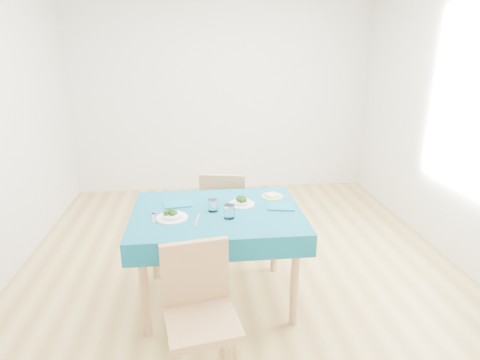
{
  "coord_description": "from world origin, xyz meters",
  "views": [
    {
      "loc": [
        -0.36,
        -3.2,
        1.92
      ],
      "look_at": [
        0.0,
        0.0,
        0.85
      ],
      "focal_mm": 30.0,
      "sensor_mm": 36.0,
      "label": 1
    }
  ],
  "objects": [
    {
      "name": "room_shell",
      "position": [
        0.0,
        0.0,
        1.35
      ],
      "size": [
        4.02,
        4.52,
        2.73
      ],
      "color": "#9E7F41",
      "rests_on": "ground"
    },
    {
      "name": "table",
      "position": [
        -0.22,
        -0.44,
        0.38
      ],
      "size": [
        1.25,
        0.95,
        0.76
      ],
      "primitive_type": "cube",
      "color": "#094D67",
      "rests_on": "ground"
    },
    {
      "name": "chair_near",
      "position": [
        -0.36,
        -1.28,
        0.5
      ],
      "size": [
        0.47,
        0.5,
        1.01
      ],
      "primitive_type": "cube",
      "rotation": [
        0.0,
        0.0,
        0.16
      ],
      "color": "#A3794C",
      "rests_on": "ground"
    },
    {
      "name": "chair_far",
      "position": [
        -0.1,
        0.34,
        0.51
      ],
      "size": [
        0.5,
        0.52,
        1.02
      ],
      "primitive_type": "cube",
      "rotation": [
        0.0,
        0.0,
        2.93
      ],
      "color": "#A3794C",
      "rests_on": "ground"
    },
    {
      "name": "bowl_near",
      "position": [
        -0.55,
        -0.54,
        0.79
      ],
      "size": [
        0.22,
        0.22,
        0.07
      ],
      "primitive_type": null,
      "color": "white",
      "rests_on": "table"
    },
    {
      "name": "bowl_far",
      "position": [
        -0.02,
        -0.34,
        0.79
      ],
      "size": [
        0.2,
        0.2,
        0.06
      ],
      "primitive_type": null,
      "color": "white",
      "rests_on": "table"
    },
    {
      "name": "fork_near",
      "position": [
        -0.68,
        -0.52,
        0.76
      ],
      "size": [
        0.04,
        0.18,
        0.0
      ],
      "primitive_type": "cube",
      "rotation": [
        0.0,
        0.0,
        0.11
      ],
      "color": "silver",
      "rests_on": "table"
    },
    {
      "name": "knife_near",
      "position": [
        -0.37,
        -0.59,
        0.76
      ],
      "size": [
        0.05,
        0.23,
        0.0
      ],
      "primitive_type": "cube",
      "rotation": [
        0.0,
        0.0,
        -0.15
      ],
      "color": "silver",
      "rests_on": "table"
    },
    {
      "name": "fork_far",
      "position": [
        -0.25,
        -0.27,
        0.76
      ],
      "size": [
        0.05,
        0.19,
        0.0
      ],
      "primitive_type": "cube",
      "rotation": [
        0.0,
        0.0,
        -0.12
      ],
      "color": "silver",
      "rests_on": "table"
    },
    {
      "name": "knife_far",
      "position": [
        0.28,
        -0.44,
        0.76
      ],
      "size": [
        0.06,
        0.2,
        0.0
      ],
      "primitive_type": "cube",
      "rotation": [
        0.0,
        0.0,
        -0.23
      ],
      "color": "silver",
      "rests_on": "table"
    },
    {
      "name": "napkin_near",
      "position": [
        -0.52,
        -0.28,
        0.76
      ],
      "size": [
        0.23,
        0.17,
        0.01
      ],
      "primitive_type": "cube",
      "rotation": [
        0.0,
        0.0,
        0.13
      ],
      "color": "#0D5772",
      "rests_on": "table"
    },
    {
      "name": "napkin_far",
      "position": [
        0.26,
        -0.42,
        0.76
      ],
      "size": [
        0.23,
        0.18,
        0.01
      ],
      "primitive_type": "cube",
      "rotation": [
        0.0,
        0.0,
        -0.19
      ],
      "color": "#0D5772",
      "rests_on": "table"
    },
    {
      "name": "tumbler_center",
      "position": [
        -0.25,
        -0.44,
        0.8
      ],
      "size": [
        0.07,
        0.07,
        0.09
      ],
      "primitive_type": "cylinder",
      "color": "white",
      "rests_on": "table"
    },
    {
      "name": "tumbler_side",
      "position": [
        -0.14,
        -0.58,
        0.81
      ],
      "size": [
        0.08,
        0.08,
        0.1
      ],
      "primitive_type": "cylinder",
      "color": "white",
      "rests_on": "table"
    },
    {
      "name": "side_plate",
      "position": [
        0.24,
        -0.19,
        0.76
      ],
      "size": [
        0.18,
        0.18,
        0.01
      ],
      "primitive_type": "cylinder",
      "color": "#BDC962",
      "rests_on": "table"
    },
    {
      "name": "bread_slice",
      "position": [
        0.24,
        -0.19,
        0.77
      ],
      "size": [
        0.13,
        0.13,
        0.01
      ],
      "primitive_type": "cube",
      "rotation": [
        0.0,
        0.0,
        0.49
      ],
      "color": "beige",
      "rests_on": "side_plate"
    }
  ]
}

